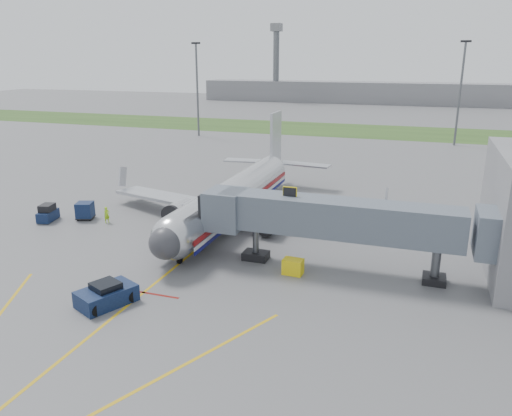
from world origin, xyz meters
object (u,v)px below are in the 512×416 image
(airliner, at_px, (234,196))
(pushback_tug, at_px, (106,295))
(belt_loader, at_px, (211,214))
(baggage_tug, at_px, (48,213))
(ramp_worker, at_px, (107,215))

(airliner, bearing_deg, pushback_tug, -94.10)
(belt_loader, bearing_deg, pushback_tug, -87.40)
(airliner, height_order, belt_loader, airliner)
(airliner, height_order, baggage_tug, airliner)
(baggage_tug, height_order, belt_loader, belt_loader)
(belt_loader, height_order, ramp_worker, belt_loader)
(pushback_tug, relative_size, belt_loader, 1.12)
(pushback_tug, bearing_deg, ramp_worker, 124.70)
(belt_loader, distance_m, ramp_worker, 11.27)
(baggage_tug, relative_size, ramp_worker, 1.63)
(belt_loader, bearing_deg, baggage_tug, -158.61)
(baggage_tug, bearing_deg, ramp_worker, 12.75)
(airliner, bearing_deg, baggage_tug, -159.19)
(baggage_tug, xyz_separation_m, belt_loader, (16.63, 6.52, -0.33))
(airliner, height_order, ramp_worker, airliner)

